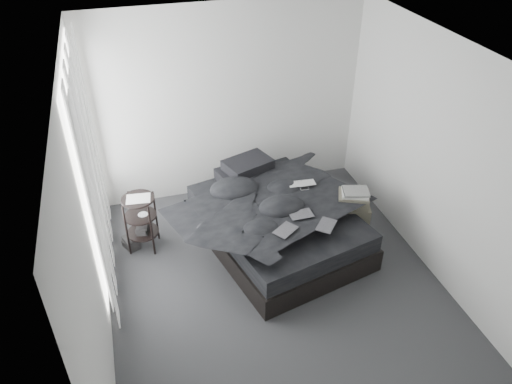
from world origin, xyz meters
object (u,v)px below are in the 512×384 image
object	(u,v)px
bed	(277,233)
laptop	(303,181)
box_lower	(350,229)
side_stand	(142,223)

from	to	relation	value
bed	laptop	xyz separation A→B (m)	(0.36, 0.14, 0.61)
laptop	box_lower	bearing A→B (deg)	-27.14
bed	laptop	world-z (taller)	laptop
box_lower	side_stand	bearing A→B (deg)	166.92
bed	laptop	distance (m)	0.72
bed	side_stand	bearing A→B (deg)	153.15
bed	box_lower	xyz separation A→B (m)	(0.89, -0.19, 0.01)
bed	laptop	bearing A→B (deg)	7.50
side_stand	box_lower	xyz separation A→B (m)	(2.47, -0.57, -0.21)
laptop	side_stand	size ratio (longest dim) A/B	0.47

